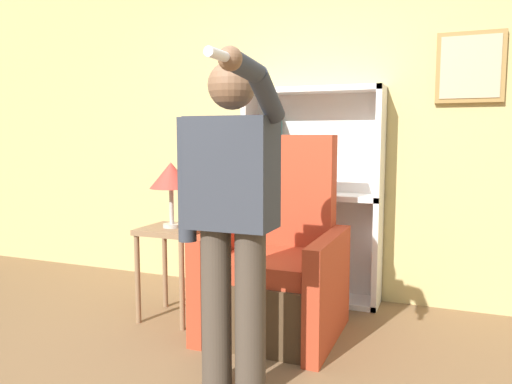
{
  "coord_description": "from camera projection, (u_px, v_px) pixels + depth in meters",
  "views": [
    {
      "loc": [
        1.1,
        -1.82,
        1.26
      ],
      "look_at": [
        0.1,
        0.71,
        0.96
      ],
      "focal_mm": 35.0,
      "sensor_mm": 36.0,
      "label": 1
    }
  ],
  "objects": [
    {
      "name": "wall_back",
      "position": [
        308.0,
        119.0,
        3.94
      ],
      "size": [
        8.0,
        0.11,
        2.8
      ],
      "color": "tan",
      "rests_on": "ground_plane"
    },
    {
      "name": "bookcase",
      "position": [
        297.0,
        199.0,
        3.87
      ],
      "size": [
        1.05,
        0.28,
        1.62
      ],
      "color": "white",
      "rests_on": "ground_plane"
    },
    {
      "name": "armchair",
      "position": [
        277.0,
        272.0,
        3.23
      ],
      "size": [
        0.81,
        0.82,
        1.27
      ],
      "color": "#4C3823",
      "rests_on": "ground_plane"
    },
    {
      "name": "person_standing",
      "position": [
        231.0,
        209.0,
        2.36
      ],
      "size": [
        0.55,
        0.78,
        1.61
      ],
      "color": "#473D33",
      "rests_on": "ground_plane"
    },
    {
      "name": "side_table",
      "position": [
        172.0,
        246.0,
        3.44
      ],
      "size": [
        0.4,
        0.4,
        0.64
      ],
      "color": "#846647",
      "rests_on": "ground_plane"
    },
    {
      "name": "table_lamp",
      "position": [
        171.0,
        177.0,
        3.38
      ],
      "size": [
        0.29,
        0.29,
        0.45
      ],
      "color": "#B7B2A8",
      "rests_on": "side_table"
    }
  ]
}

